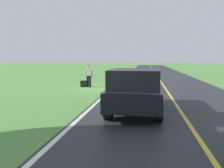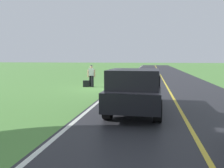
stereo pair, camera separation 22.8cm
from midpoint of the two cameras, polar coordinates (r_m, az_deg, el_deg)
ground_plane at (r=17.56m, az=-3.06°, el=-1.00°), size 200.00×200.00×0.00m
road_surface at (r=17.28m, az=12.73°, el=-1.25°), size 8.21×120.00×0.00m
lane_edge_line at (r=17.41m, az=-0.26°, el=-1.03°), size 0.16×117.60×0.00m
lane_centre_line at (r=17.28m, az=12.73°, el=-1.24°), size 0.14×117.60×0.00m
hitchhiker_walking at (r=18.26m, az=-6.07°, el=2.35°), size 0.62×0.51×1.75m
suitcase_carried at (r=18.31m, az=-7.38°, el=0.06°), size 0.48×0.24×0.51m
pickup_truck_passing at (r=9.75m, az=5.21°, el=-1.18°), size 2.20×5.45×1.82m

